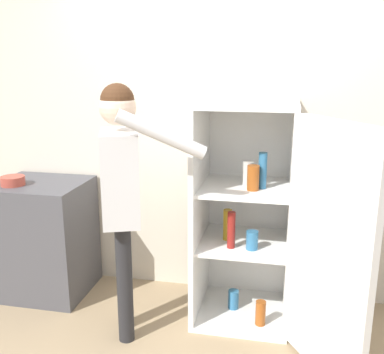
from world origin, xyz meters
name	(u,v)px	position (x,y,z in m)	size (l,w,h in m)	color
wall_back	(225,134)	(0.00, 0.98, 1.27)	(7.00, 0.06, 2.55)	beige
refrigerator	(261,219)	(0.31, 0.52, 0.78)	(1.06, 1.22, 1.56)	white
person	(122,180)	(-0.55, 0.20, 1.09)	(0.75, 0.51, 1.69)	#262628
counter	(44,238)	(-1.39, 0.63, 0.45)	(0.69, 0.60, 0.91)	#4C4C51
bowl	(13,181)	(-1.54, 0.52, 0.94)	(0.18, 0.18, 0.07)	#B24738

